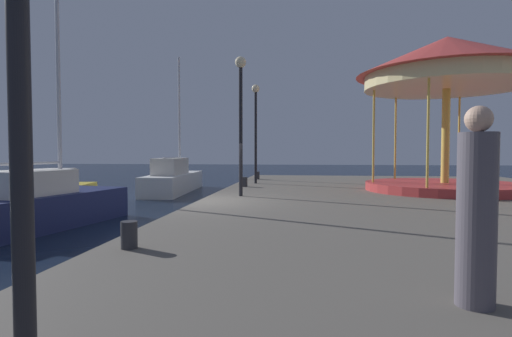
# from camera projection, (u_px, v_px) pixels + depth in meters

# --- Properties ---
(ground_plane) EXTENTS (120.00, 120.00, 0.00)m
(ground_plane) POSITION_uv_depth(u_px,v_px,m) (198.00, 228.00, 11.59)
(ground_plane) COLOR black
(quay_dock) EXTENTS (14.31, 26.21, 0.80)m
(quay_dock) POSITION_uv_depth(u_px,v_px,m) (455.00, 219.00, 10.72)
(quay_dock) COLOR #5B564F
(quay_dock) RESTS_ON ground
(motorboat_yellow) EXTENTS (2.52, 4.28, 1.53)m
(motorboat_yellow) POSITION_uv_depth(u_px,v_px,m) (60.00, 191.00, 16.96)
(motorboat_yellow) COLOR gold
(motorboat_yellow) RESTS_ON ground
(sailboat_navy) EXTENTS (3.12, 5.61, 7.47)m
(sailboat_navy) POSITION_uv_depth(u_px,v_px,m) (39.00, 205.00, 11.58)
(sailboat_navy) COLOR #19214C
(sailboat_navy) RESTS_ON ground
(sailboat_white) EXTENTS (2.24, 7.40, 7.76)m
(sailboat_white) POSITION_uv_depth(u_px,v_px,m) (174.00, 179.00, 21.84)
(sailboat_white) COLOR white
(sailboat_white) RESTS_ON ground
(carousel) EXTENTS (6.39, 6.39, 5.57)m
(carousel) POSITION_uv_depth(u_px,v_px,m) (447.00, 76.00, 14.24)
(carousel) COLOR #B23333
(carousel) RESTS_ON quay_dock
(lamp_post_mid_promenade) EXTENTS (0.36, 0.36, 4.46)m
(lamp_post_mid_promenade) POSITION_uv_depth(u_px,v_px,m) (241.00, 102.00, 12.61)
(lamp_post_mid_promenade) COLOR black
(lamp_post_mid_promenade) RESTS_ON quay_dock
(lamp_post_far_end) EXTENTS (0.36, 0.36, 4.47)m
(lamp_post_far_end) POSITION_uv_depth(u_px,v_px,m) (256.00, 116.00, 17.83)
(lamp_post_far_end) COLOR black
(lamp_post_far_end) RESTS_ON quay_dock
(bollard_north) EXTENTS (0.24, 0.24, 0.40)m
(bollard_north) POSITION_uv_depth(u_px,v_px,m) (257.00, 175.00, 20.74)
(bollard_north) COLOR #2D2D33
(bollard_north) RESTS_ON quay_dock
(bollard_center) EXTENTS (0.24, 0.24, 0.40)m
(bollard_center) POSITION_uv_depth(u_px,v_px,m) (129.00, 235.00, 5.79)
(bollard_center) COLOR #2D2D33
(bollard_center) RESTS_ON quay_dock
(bollard_south) EXTENTS (0.24, 0.24, 0.40)m
(bollard_south) POSITION_uv_depth(u_px,v_px,m) (245.00, 182.00, 16.19)
(bollard_south) COLOR #2D2D33
(bollard_south) RESTS_ON quay_dock
(person_near_carousel) EXTENTS (0.34, 0.34, 1.83)m
(person_near_carousel) POSITION_uv_depth(u_px,v_px,m) (477.00, 213.00, 3.60)
(person_near_carousel) COLOR #514C56
(person_near_carousel) RESTS_ON quay_dock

